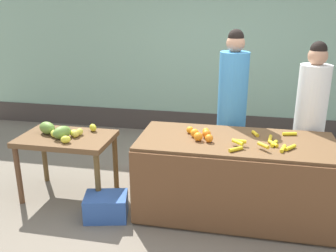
# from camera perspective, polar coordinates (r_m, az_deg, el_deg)

# --- Properties ---
(ground_plane) EXTENTS (24.00, 24.00, 0.00)m
(ground_plane) POSITION_cam_1_polar(r_m,az_deg,el_deg) (4.21, 4.26, -12.50)
(ground_plane) COLOR #756B5B
(market_wall_back) EXTENTS (8.58, 0.23, 2.81)m
(market_wall_back) POSITION_cam_1_polar(r_m,az_deg,el_deg) (6.26, 7.73, 11.10)
(market_wall_back) COLOR #8CB299
(market_wall_back) RESTS_ON ground
(fruit_stall_counter) EXTENTS (2.00, 0.91, 0.84)m
(fruit_stall_counter) POSITION_cam_1_polar(r_m,az_deg,el_deg) (3.98, 10.15, -7.85)
(fruit_stall_counter) COLOR brown
(fruit_stall_counter) RESTS_ON ground
(side_table_wooden) EXTENTS (1.04, 0.66, 0.74)m
(side_table_wooden) POSITION_cam_1_polar(r_m,az_deg,el_deg) (4.34, -15.37, -2.78)
(side_table_wooden) COLOR brown
(side_table_wooden) RESTS_ON ground
(banana_bunch_pile) EXTENTS (0.68, 0.65, 0.07)m
(banana_bunch_pile) POSITION_cam_1_polar(r_m,az_deg,el_deg) (3.75, 14.84, -2.48)
(banana_bunch_pile) COLOR yellow
(banana_bunch_pile) RESTS_ON fruit_stall_counter
(orange_pile) EXTENTS (0.30, 0.31, 0.09)m
(orange_pile) POSITION_cam_1_polar(r_m,az_deg,el_deg) (3.81, 5.07, -1.26)
(orange_pile) COLOR orange
(orange_pile) RESTS_ON fruit_stall_counter
(mango_papaya_pile) EXTENTS (0.67, 0.54, 0.14)m
(mango_papaya_pile) POSITION_cam_1_polar(r_m,az_deg,el_deg) (4.30, -16.32, -0.75)
(mango_papaya_pile) COLOR yellow
(mango_papaya_pile) RESTS_ON side_table_wooden
(vendor_woman_blue_shirt) EXTENTS (0.34, 0.34, 1.89)m
(vendor_woman_blue_shirt) POSITION_cam_1_polar(r_m,az_deg,el_deg) (4.45, 9.83, 2.45)
(vendor_woman_blue_shirt) COLOR #33333D
(vendor_woman_blue_shirt) RESTS_ON ground
(vendor_woman_white_shirt) EXTENTS (0.34, 0.34, 1.78)m
(vendor_woman_white_shirt) POSITION_cam_1_polar(r_m,az_deg,el_deg) (4.49, 21.03, 0.83)
(vendor_woman_white_shirt) COLOR #33333D
(vendor_woman_white_shirt) RESTS_ON ground
(produce_crate) EXTENTS (0.50, 0.41, 0.26)m
(produce_crate) POSITION_cam_1_polar(r_m,az_deg,el_deg) (4.03, -9.53, -12.16)
(produce_crate) COLOR #3359A5
(produce_crate) RESTS_ON ground
(produce_sack) EXTENTS (0.35, 0.40, 0.45)m
(produce_sack) POSITION_cam_1_polar(r_m,az_deg,el_deg) (4.79, -3.22, -5.42)
(produce_sack) COLOR maroon
(produce_sack) RESTS_ON ground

